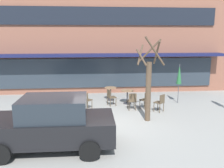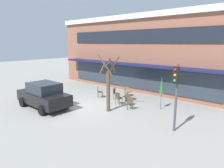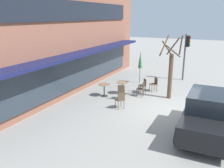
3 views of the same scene
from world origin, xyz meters
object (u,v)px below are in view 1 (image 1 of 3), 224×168
at_px(street_tree, 148,84).
at_px(cafe_table_near_wall, 111,92).
at_px(cafe_chair_0, 146,99).
at_px(cafe_chair_4, 111,96).
at_px(cafe_chair_2, 132,100).
at_px(cafe_chair_1, 160,102).
at_px(cafe_chair_3, 86,99).
at_px(parked_sedan, 51,123).
at_px(patio_umbrella_green_folded, 179,74).
at_px(cafe_table_streetside, 127,95).

bearing_deg(street_tree, cafe_table_near_wall, 110.81).
distance_m(cafe_chair_0, cafe_chair_4, 1.91).
bearing_deg(cafe_chair_2, cafe_chair_0, 10.96).
bearing_deg(cafe_chair_1, cafe_table_near_wall, 132.96).
distance_m(cafe_chair_3, parked_sedan, 4.44).
bearing_deg(cafe_chair_3, street_tree, -34.90).
relative_size(cafe_chair_0, street_tree, 0.24).
xyz_separation_m(cafe_table_near_wall, parked_sedan, (-2.45, -5.97, 0.36)).
distance_m(cafe_chair_1, parked_sedan, 5.90).
distance_m(cafe_chair_3, street_tree, 3.54).
bearing_deg(cafe_chair_4, street_tree, -59.03).
height_order(cafe_chair_1, cafe_chair_3, same).
xyz_separation_m(cafe_chair_0, cafe_chair_1, (0.60, -0.55, 0.00)).
distance_m(cafe_chair_2, parked_sedan, 5.19).
bearing_deg(cafe_chair_3, cafe_chair_2, -9.08).
bearing_deg(cafe_table_near_wall, cafe_chair_1, -47.04).
bearing_deg(cafe_chair_4, cafe_chair_0, -22.64).
relative_size(cafe_chair_1, cafe_chair_4, 1.00).
bearing_deg(cafe_chair_4, patio_umbrella_green_folded, 3.19).
height_order(cafe_table_near_wall, cafe_chair_2, cafe_chair_2).
xyz_separation_m(cafe_chair_3, street_tree, (2.75, -1.92, 1.14)).
distance_m(patio_umbrella_green_folded, cafe_chair_1, 2.37).
xyz_separation_m(cafe_table_streetside, cafe_chair_4, (-0.96, -0.34, 0.01)).
height_order(patio_umbrella_green_folded, cafe_chair_4, patio_umbrella_green_folded).
distance_m(cafe_table_near_wall, cafe_chair_2, 2.24).
bearing_deg(patio_umbrella_green_folded, cafe_table_streetside, 177.57).
bearing_deg(parked_sedan, cafe_chair_1, 36.76).
xyz_separation_m(patio_umbrella_green_folded, parked_sedan, (-6.18, -5.02, -0.75)).
distance_m(patio_umbrella_green_folded, cafe_chair_0, 2.53).
xyz_separation_m(cafe_chair_0, cafe_chair_3, (-3.06, 0.23, 0.00)).
xyz_separation_m(cafe_chair_0, cafe_chair_4, (-1.76, 0.74, 0.00)).
xyz_separation_m(cafe_table_streetside, parked_sedan, (-3.31, -5.15, 0.36)).
bearing_deg(cafe_chair_4, cafe_chair_3, -158.54).
height_order(cafe_chair_2, street_tree, street_tree).
distance_m(cafe_chair_2, street_tree, 1.97).
height_order(cafe_table_streetside, cafe_chair_0, cafe_chair_0).
height_order(cafe_chair_2, parked_sedan, parked_sedan).
height_order(patio_umbrella_green_folded, parked_sedan, patio_umbrella_green_folded).
bearing_deg(cafe_chair_0, cafe_table_near_wall, 131.44).
xyz_separation_m(cafe_chair_3, cafe_chair_4, (1.29, 0.51, 0.00)).
height_order(patio_umbrella_green_folded, cafe_chair_2, patio_umbrella_green_folded).
distance_m(cafe_chair_0, street_tree, 2.06).
height_order(cafe_table_near_wall, cafe_chair_0, cafe_chair_0).
distance_m(cafe_chair_0, cafe_chair_3, 3.07).
xyz_separation_m(parked_sedan, street_tree, (3.81, 2.38, 0.78)).
bearing_deg(parked_sedan, cafe_chair_4, 63.94).
bearing_deg(cafe_chair_2, cafe_chair_4, 139.39).
relative_size(cafe_table_near_wall, street_tree, 0.21).
relative_size(patio_umbrella_green_folded, cafe_chair_2, 2.47).
distance_m(cafe_table_streetside, cafe_chair_3, 2.41).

